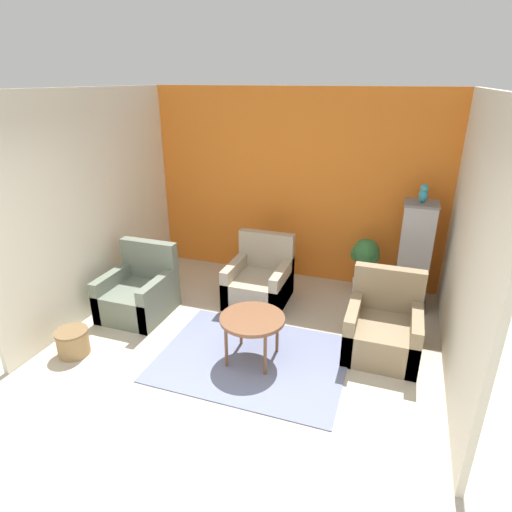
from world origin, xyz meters
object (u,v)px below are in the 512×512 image
(armchair_middle, at_px, (260,282))
(wicker_basket, at_px, (73,341))
(potted_plant, at_px, (365,261))
(armchair_left, at_px, (139,293))
(armchair_right, at_px, (383,329))
(parrot, at_px, (424,194))
(coffee_table, at_px, (252,321))
(birdcage, at_px, (414,257))

(armchair_middle, xyz_separation_m, wicker_basket, (-1.56, -1.89, -0.12))
(armchair_middle, height_order, potted_plant, armchair_middle)
(armchair_left, bearing_deg, potted_plant, 28.61)
(armchair_right, relative_size, armchair_middle, 1.00)
(parrot, bearing_deg, coffee_table, -130.38)
(birdcage, bearing_deg, armchair_middle, -164.64)
(coffee_table, relative_size, wicker_basket, 1.94)
(armchair_middle, height_order, birdcage, birdcage)
(parrot, bearing_deg, wicker_basket, -145.37)
(armchair_left, height_order, wicker_basket, armchair_left)
(armchair_left, relative_size, potted_plant, 1.07)
(potted_plant, bearing_deg, birdcage, -8.79)
(armchair_middle, bearing_deg, wicker_basket, -129.57)
(coffee_table, relative_size, potted_plant, 0.83)
(armchair_right, xyz_separation_m, wicker_basket, (-3.25, -1.21, -0.12))
(armchair_left, bearing_deg, birdcage, 22.51)
(birdcage, distance_m, parrot, 0.84)
(coffee_table, relative_size, birdcage, 0.48)
(armchair_right, relative_size, wicker_basket, 2.49)
(coffee_table, xyz_separation_m, parrot, (1.59, 1.86, 1.07))
(armchair_middle, distance_m, birdcage, 2.07)
(armchair_middle, bearing_deg, parrot, 15.42)
(coffee_table, xyz_separation_m, birdcage, (1.59, 1.86, 0.23))
(armchair_middle, bearing_deg, potted_plant, 25.44)
(parrot, height_order, wicker_basket, parrot)
(armchair_left, height_order, birdcage, birdcage)
(armchair_right, bearing_deg, coffee_table, -154.07)
(coffee_table, xyz_separation_m, potted_plant, (0.96, 1.96, 0.04))
(birdcage, bearing_deg, parrot, 90.00)
(parrot, relative_size, potted_plant, 0.28)
(potted_plant, height_order, wicker_basket, potted_plant)
(coffee_table, bearing_deg, wicker_basket, -163.74)
(armchair_left, xyz_separation_m, armchair_middle, (1.37, 0.84, 0.00))
(armchair_middle, distance_m, potted_plant, 1.49)
(armchair_left, xyz_separation_m, birdcage, (3.33, 1.38, 0.43))
(coffee_table, distance_m, armchair_right, 1.49)
(coffee_table, distance_m, armchair_middle, 1.39)
(potted_plant, bearing_deg, wicker_basket, -138.92)
(potted_plant, xyz_separation_m, wicker_basket, (-2.89, -2.52, -0.36))
(armchair_left, distance_m, armchair_middle, 1.61)
(birdcage, height_order, potted_plant, birdcage)
(parrot, bearing_deg, armchair_left, -157.46)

